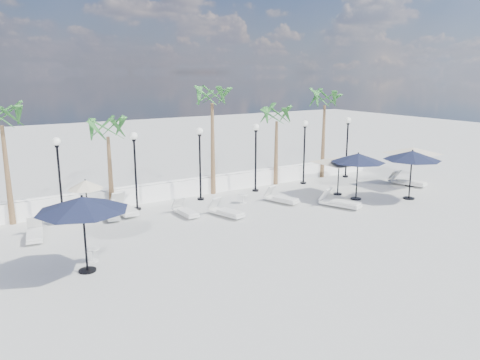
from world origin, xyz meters
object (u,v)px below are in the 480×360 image
lounger_2 (111,214)px  lounger_3 (185,211)px  lounger_1 (124,208)px  parasol_cream_sq_a (339,157)px  lounger_6 (340,202)px  lounger_8 (402,181)px  lounger_7 (409,182)px  parasol_cream_sq_b (413,148)px  parasol_cream_small (86,185)px  lounger_4 (226,211)px  parasol_navy_mid (358,158)px  lounger_5 (281,198)px  lounger_0 (35,233)px  parasol_navy_left (82,204)px  parasol_navy_right (412,156)px

lounger_2 → lounger_3: (3.09, -1.44, 0.01)m
lounger_1 → parasol_cream_sq_a: parasol_cream_sq_a is taller
lounger_1 → lounger_6: lounger_1 is taller
lounger_8 → lounger_2: bearing=163.8°
parasol_cream_sq_a → lounger_8: bearing=-3.1°
lounger_2 → lounger_7: bearing=-2.8°
lounger_2 → parasol_cream_sq_b: 17.41m
parasol_cream_sq_a → parasol_cream_small: 13.24m
lounger_4 → parasol_navy_mid: parasol_navy_mid is taller
parasol_cream_small → parasol_cream_sq_b: bearing=-10.4°
lounger_5 → parasol_cream_small: size_ratio=1.03×
lounger_0 → lounger_4: size_ratio=0.97×
lounger_8 → parasol_navy_left: size_ratio=0.58×
lounger_4 → parasol_cream_small: 6.48m
lounger_1 → parasol_navy_mid: (11.35, -4.00, 1.96)m
lounger_1 → parasol_cream_sq_a: bearing=-16.0°
lounger_6 → parasol_cream_sq_b: parasol_cream_sq_b is taller
lounger_6 → lounger_8: lounger_6 is taller
lounger_0 → lounger_5: size_ratio=0.97×
lounger_2 → lounger_7: (16.99, -3.06, 0.04)m
lounger_1 → lounger_2: (-0.73, -0.40, -0.05)m
lounger_1 → parasol_navy_right: bearing=-23.8°
lounger_7 → parasol_navy_left: (-19.47, -2.42, 2.12)m
parasol_navy_right → parasol_navy_mid: bearing=149.7°
lounger_0 → lounger_6: size_ratio=0.89×
lounger_8 → parasol_cream_sq_b: (0.00, -0.53, 2.10)m
parasol_cream_sq_b → parasol_cream_small: 18.34m
lounger_0 → parasol_navy_mid: size_ratio=0.69×
lounger_3 → lounger_7: (13.89, -1.61, 0.03)m
lounger_0 → parasol_navy_left: parasol_navy_left is taller
parasol_cream_small → lounger_7: bearing=-10.1°
parasol_cream_sq_b → lounger_0: bearing=174.3°
lounger_0 → lounger_3: (6.57, -0.34, -0.01)m
lounger_7 → parasol_cream_sq_b: size_ratio=0.42×
parasol_cream_sq_a → parasol_cream_small: parasol_cream_sq_a is taller
parasol_cream_sq_b → parasol_cream_sq_a: bearing=170.9°
lounger_1 → parasol_cream_sq_b: bearing=-14.6°
lounger_3 → parasol_cream_sq_a: parasol_cream_sq_a is taller
parasol_navy_mid → lounger_8: bearing=11.4°
lounger_7 → parasol_navy_right: bearing=-159.6°
lounger_1 → lounger_4: bearing=-39.1°
lounger_2 → lounger_6: lounger_6 is taller
lounger_2 → lounger_8: 17.19m
lounger_5 → lounger_7: 8.75m
lounger_2 → parasol_navy_right: parasol_navy_right is taller
parasol_navy_mid → lounger_1: bearing=160.6°
lounger_3 → lounger_8: lounger_3 is taller
lounger_4 → lounger_5: (3.62, 0.53, -0.00)m
parasol_navy_mid → lounger_4: bearing=171.9°
lounger_8 → parasol_cream_sq_a: bearing=169.4°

